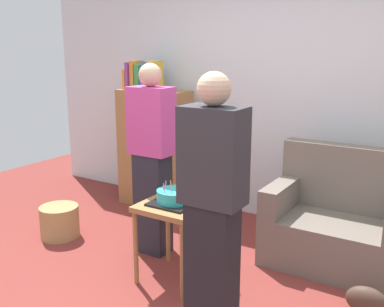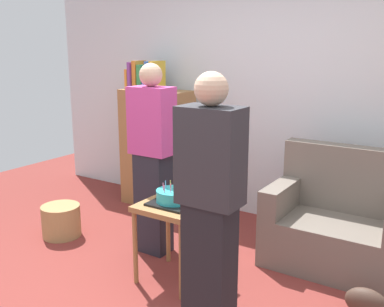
{
  "view_description": "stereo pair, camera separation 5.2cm",
  "coord_description": "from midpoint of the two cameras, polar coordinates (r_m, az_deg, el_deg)",
  "views": [
    {
      "loc": [
        1.61,
        -2.18,
        1.76
      ],
      "look_at": [
        -0.17,
        0.66,
        0.95
      ],
      "focal_mm": 41.69,
      "sensor_mm": 36.0,
      "label": 1
    },
    {
      "loc": [
        1.66,
        -2.15,
        1.76
      ],
      "look_at": [
        -0.17,
        0.66,
        0.95
      ],
      "focal_mm": 41.69,
      "sensor_mm": 36.0,
      "label": 2
    }
  ],
  "objects": [
    {
      "name": "side_table",
      "position": [
        3.38,
        -1.88,
        -7.93
      ],
      "size": [
        0.48,
        0.48,
        0.62
      ],
      "color": "olive",
      "rests_on": "ground_plane"
    },
    {
      "name": "birthday_cake",
      "position": [
        3.33,
        -1.9,
        -5.6
      ],
      "size": [
        0.32,
        0.32,
        0.17
      ],
      "color": "black",
      "rests_on": "side_table"
    },
    {
      "name": "bookshelf",
      "position": [
        4.96,
        -4.25,
        1.06
      ],
      "size": [
        0.8,
        0.36,
        1.61
      ],
      "color": "olive",
      "rests_on": "ground_plane"
    },
    {
      "name": "handbag",
      "position": [
        3.34,
        21.84,
        -17.29
      ],
      "size": [
        0.28,
        0.14,
        0.2
      ],
      "primitive_type": "ellipsoid",
      "color": "#473328",
      "rests_on": "ground_plane"
    },
    {
      "name": "wicker_basket",
      "position": [
        4.44,
        -16.06,
        -8.27
      ],
      "size": [
        0.36,
        0.36,
        0.3
      ],
      "primitive_type": "cylinder",
      "color": "#A88451",
      "rests_on": "ground_plane"
    },
    {
      "name": "person_holding_cake",
      "position": [
        2.59,
        2.91,
        -7.39
      ],
      "size": [
        0.36,
        0.22,
        1.63
      ],
      "rotation": [
        0.0,
        0.0,
        3.27
      ],
      "color": "black",
      "rests_on": "ground_plane"
    },
    {
      "name": "wall_back",
      "position": [
        4.54,
        11.91,
        8.1
      ],
      "size": [
        6.0,
        0.1,
        2.7
      ],
      "primitive_type": "cube",
      "color": "silver",
      "rests_on": "ground_plane"
    },
    {
      "name": "person_blowing_candles",
      "position": [
        3.77,
        -4.67,
        -0.73
      ],
      "size": [
        0.36,
        0.22,
        1.63
      ],
      "rotation": [
        0.0,
        0.0,
        0.38
      ],
      "color": "#23232D",
      "rests_on": "ground_plane"
    },
    {
      "name": "couch",
      "position": [
        3.88,
        18.69,
        -8.67
      ],
      "size": [
        1.1,
        0.7,
        0.96
      ],
      "color": "#6B6056",
      "rests_on": "ground_plane"
    }
  ]
}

